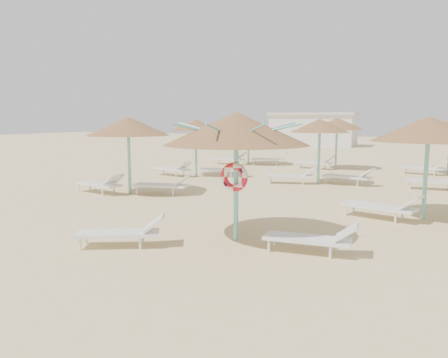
% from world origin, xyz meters
% --- Properties ---
extents(ground, '(120.00, 120.00, 0.00)m').
position_xyz_m(ground, '(0.00, 0.00, 0.00)').
color(ground, '#D8BB83').
rests_on(ground, ground).
extents(main_palapa, '(3.12, 3.12, 2.80)m').
position_xyz_m(main_palapa, '(0.50, 0.35, 2.43)').
color(main_palapa, '#70C3B8').
rests_on(main_palapa, ground).
extents(lounger_main_a, '(1.86, 1.34, 0.66)m').
position_xyz_m(lounger_main_a, '(-1.43, -1.09, 0.32)').
color(lounger_main_a, white).
rests_on(lounger_main_a, ground).
extents(lounger_main_b, '(1.86, 0.68, 0.66)m').
position_xyz_m(lounger_main_b, '(2.27, 0.10, 0.32)').
color(lounger_main_b, white).
rests_on(lounger_main_b, ground).
extents(palapa_field, '(18.79, 14.00, 2.73)m').
position_xyz_m(palapa_field, '(0.74, 9.80, 2.30)').
color(palapa_field, '#70C3B8').
rests_on(palapa_field, ground).
extents(service_hut, '(8.40, 4.40, 3.25)m').
position_xyz_m(service_hut, '(-6.00, 35.00, 1.64)').
color(service_hut, silver).
rests_on(service_hut, ground).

